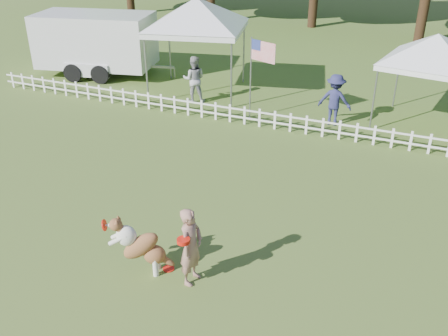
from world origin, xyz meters
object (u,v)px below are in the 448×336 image
at_px(flag_pole, 251,79).
at_px(spectator_a, 194,79).
at_px(handler, 191,247).
at_px(frisbee_on_turf, 169,269).
at_px(dog, 142,246).
at_px(spectator_b, 335,100).
at_px(cargo_trailer, 96,44).
at_px(canopy_tent_right, 429,82).
at_px(canopy_tent_left, 198,47).

relative_size(flag_pole, spectator_a, 1.62).
distance_m(handler, flag_pole, 8.24).
height_order(frisbee_on_turf, flag_pole, flag_pole).
xyz_separation_m(dog, spectator_b, (1.70, 8.68, 0.22)).
bearing_deg(handler, cargo_trailer, 45.48).
xyz_separation_m(canopy_tent_right, flag_pole, (-5.22, -1.53, -0.09)).
relative_size(canopy_tent_left, spectator_a, 2.05).
bearing_deg(spectator_b, canopy_tent_right, -157.94).
bearing_deg(spectator_b, canopy_tent_left, -11.49).
distance_m(cargo_trailer, flag_pole, 7.78).
relative_size(canopy_tent_right, cargo_trailer, 0.49).
distance_m(frisbee_on_turf, spectator_a, 9.42).
relative_size(handler, frisbee_on_turf, 6.81).
xyz_separation_m(frisbee_on_turf, cargo_trailer, (-8.78, 10.06, 1.24)).
bearing_deg(flag_pole, frisbee_on_turf, -59.22).
height_order(flag_pole, spectator_b, flag_pole).
distance_m(dog, spectator_b, 8.84).
height_order(handler, flag_pole, flag_pole).
distance_m(flag_pole, spectator_a, 2.53).
bearing_deg(handler, spectator_b, -2.07).
xyz_separation_m(dog, flag_pole, (-0.92, 8.14, 0.73)).
bearing_deg(frisbee_on_turf, flag_pole, 99.43).
bearing_deg(frisbee_on_turf, dog, -148.62).
relative_size(canopy_tent_left, flag_pole, 1.26).
distance_m(canopy_tent_right, cargo_trailer, 12.71).
distance_m(canopy_tent_left, canopy_tent_right, 7.93).
xyz_separation_m(handler, frisbee_on_turf, (-0.56, 0.11, -0.75)).
relative_size(handler, flag_pole, 0.58).
bearing_deg(spectator_a, spectator_b, 156.89).
relative_size(handler, canopy_tent_left, 0.46).
distance_m(handler, spectator_a, 9.71).
bearing_deg(canopy_tent_left, cargo_trailer, 162.00).
xyz_separation_m(frisbee_on_turf, flag_pole, (-1.31, 7.90, 1.31)).
relative_size(cargo_trailer, flag_pole, 2.16).
xyz_separation_m(dog, canopy_tent_left, (-3.61, 9.88, 1.08)).
bearing_deg(canopy_tent_left, handler, -77.96).
xyz_separation_m(canopy_tent_left, cargo_trailer, (-4.77, 0.41, -0.41)).
distance_m(canopy_tent_right, spectator_a, 7.66).
height_order(dog, spectator_b, spectator_b).
relative_size(frisbee_on_turf, cargo_trailer, 0.04).
height_order(frisbee_on_turf, cargo_trailer, cargo_trailer).
bearing_deg(frisbee_on_turf, spectator_b, 81.22).
distance_m(dog, spectator_a, 9.46).
relative_size(frisbee_on_turf, canopy_tent_left, 0.07).
relative_size(dog, canopy_tent_right, 0.42).
height_order(dog, flag_pole, flag_pole).
relative_size(canopy_tent_left, spectator_b, 2.05).
height_order(dog, cargo_trailer, cargo_trailer).
bearing_deg(canopy_tent_left, canopy_tent_right, -14.61).
relative_size(dog, cargo_trailer, 0.21).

